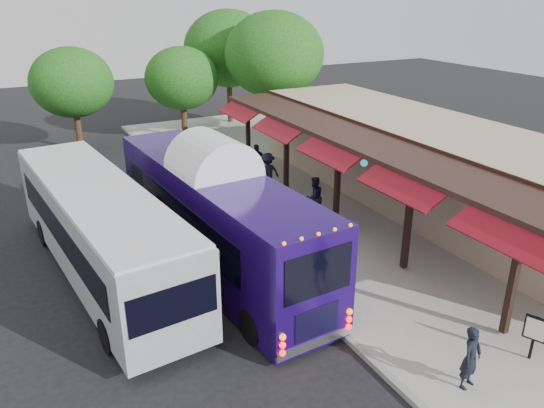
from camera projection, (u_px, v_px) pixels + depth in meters
ground at (304, 302)px, 15.84m from camera, size 90.00×90.00×0.00m
sidewalk at (361, 220)px, 21.23m from camera, size 10.00×40.00×0.15m
curb at (249, 246)px, 19.12m from camera, size 0.20×40.00×0.16m
station_shelter at (430, 166)px, 22.01m from camera, size 8.15×20.00×3.60m
coach_bus at (216, 213)px, 17.18m from camera, size 3.22×11.39×3.60m
city_bus at (100, 227)px, 16.70m from camera, size 3.71×11.61×3.06m
ped_a at (471, 358)px, 11.97m from camera, size 0.65×0.51×1.56m
ped_b at (314, 197)px, 21.04m from camera, size 0.87×0.71×1.70m
ped_c at (257, 162)px, 25.31m from camera, size 1.03×0.46×1.73m
ped_d at (268, 173)px, 23.66m from camera, size 1.21×0.74×1.82m
sign_board at (535, 331)px, 12.87m from camera, size 0.25×0.52×1.20m
tree_left at (182, 78)px, 31.61m from camera, size 4.37×4.37×5.60m
tree_mid at (228, 49)px, 35.00m from camera, size 5.88×5.88×7.53m
tree_right at (274, 55)px, 31.45m from camera, size 5.93×5.93×7.60m
tree_far at (72, 83)px, 29.32m from camera, size 4.54×4.54×5.81m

